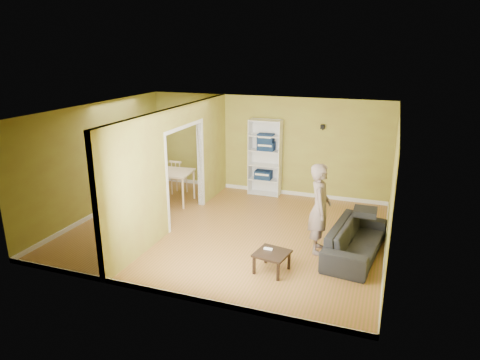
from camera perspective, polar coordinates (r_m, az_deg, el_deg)
name	(u,v)px	position (r m, az deg, el deg)	size (l,w,h in m)	color
room_shell	(228,173)	(8.91, -1.64, 1.00)	(6.50, 6.50, 6.50)	#A6633F
partition	(176,167)	(9.40, -8.47, 1.68)	(0.22, 5.50, 2.60)	olive
wall_speaker	(323,127)	(10.94, 10.96, 6.98)	(0.10, 0.10, 0.10)	black
sofa	(356,235)	(8.44, 15.23, -7.13)	(0.90, 2.10, 0.80)	black
person	(320,201)	(8.19, 10.63, -2.77)	(0.59, 0.75, 2.06)	slate
bookshelf	(266,157)	(11.36, 3.43, 3.04)	(0.85, 0.37, 2.02)	white
paper_box_navy_a	(263,175)	(11.44, 3.14, 0.71)	(0.44, 0.29, 0.23)	navy
paper_box_navy_b	(266,146)	(11.23, 3.51, 4.54)	(0.44, 0.28, 0.22)	#1E1954
paper_box_navy_c	(266,138)	(11.19, 3.45, 5.57)	(0.41, 0.27, 0.21)	navy
coffee_table	(272,255)	(7.62, 4.28, -9.98)	(0.55, 0.55, 0.37)	black
game_controller	(268,249)	(7.69, 3.78, -9.13)	(0.16, 0.04, 0.03)	white
dining_table	(166,174)	(10.96, -9.84, 0.79)	(1.30, 0.87, 0.81)	#CABC8E
chair_left	(142,179)	(11.43, -12.91, 0.08)	(0.46, 0.46, 1.00)	tan
chair_near	(158,189)	(10.48, -10.84, -1.22)	(0.48, 0.48, 1.05)	tan
chair_far	(179,176)	(11.60, -8.14, 0.47)	(0.44, 0.44, 0.95)	tan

